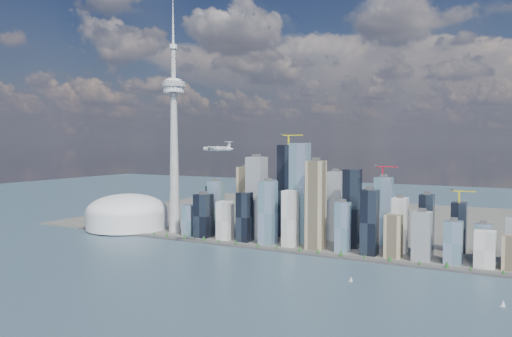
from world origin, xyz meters
The scene contains 10 objects.
ground centered at (0.00, 0.00, 0.00)m, with size 4000.00×4000.00×0.00m, color #2F4353.
seawall centered at (0.00, 250.00, 2.00)m, with size 1100.00×22.00×4.00m, color #383838.
land centered at (0.00, 700.00, 1.50)m, with size 1400.00×900.00×3.00m, color #4C4C47.
shoreline_trees centered at (0.00, 250.00, 8.78)m, with size 960.53×7.20×8.80m.
skyscraper_cluster centered at (59.62, 336.82, 72.56)m, with size 736.00×142.00×235.41m.
needle_tower centered at (-300.00, 310.00, 235.84)m, with size 56.00×56.00×550.50m.
dome_stadium centered at (-440.00, 300.00, 39.44)m, with size 200.00×200.00×86.00m.
airplane centered at (-79.17, 153.68, 206.65)m, with size 72.16×63.86×17.58m.
sailboat_west centered at (198.62, 103.30, 2.98)m, with size 6.65×1.77×9.29m.
sailboat_east centered at (412.83, 81.84, 3.07)m, with size 6.90×2.10×9.58m.
Camera 1 is at (428.15, -646.07, 217.95)m, focal length 35.00 mm.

